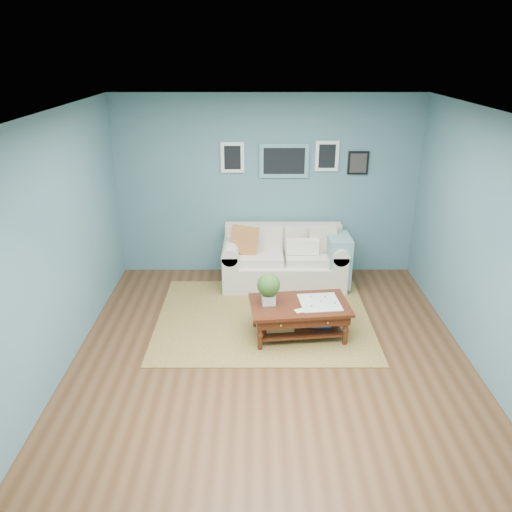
{
  "coord_description": "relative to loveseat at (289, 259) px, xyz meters",
  "views": [
    {
      "loc": [
        -0.18,
        -4.74,
        3.28
      ],
      "look_at": [
        -0.17,
        1.0,
        0.87
      ],
      "focal_mm": 35.0,
      "sensor_mm": 36.0,
      "label": 1
    }
  ],
  "objects": [
    {
      "name": "loveseat",
      "position": [
        0.0,
        0.0,
        0.0
      ],
      "size": [
        1.83,
        0.83,
        0.94
      ],
      "color": "beige",
      "rests_on": "ground"
    },
    {
      "name": "room_shell",
      "position": [
        -0.31,
        -1.97,
        0.98
      ],
      "size": [
        5.0,
        5.02,
        2.7
      ],
      "color": "brown",
      "rests_on": "ground"
    },
    {
      "name": "coffee_table",
      "position": [
        -0.03,
        -1.48,
        -0.02
      ],
      "size": [
        1.24,
        0.8,
        0.82
      ],
      "rotation": [
        0.0,
        0.0,
        0.11
      ],
      "color": "black",
      "rests_on": "ground"
    },
    {
      "name": "area_rug",
      "position": [
        -0.39,
        -1.07,
        -0.38
      ],
      "size": [
        2.75,
        2.2,
        0.01
      ],
      "primitive_type": "cube",
      "color": "brown",
      "rests_on": "ground"
    }
  ]
}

